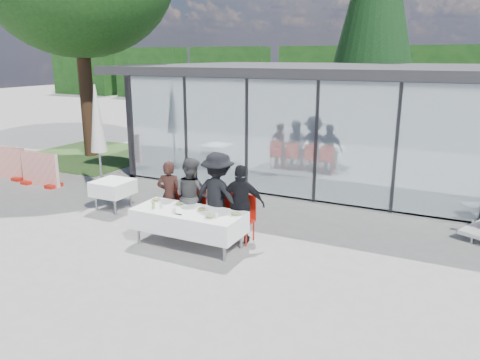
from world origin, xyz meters
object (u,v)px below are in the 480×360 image
diner_chair_c (221,212)px  plate_extra (210,217)px  plate_a (156,200)px  market_umbrella (97,125)px  dining_table (189,220)px  diner_d (241,205)px  diner_chair_d (244,216)px  folded_eyeglasses (179,214)px  diner_b (192,196)px  diner_a (170,196)px  diner_chair_a (174,204)px  diner_chair_b (195,208)px  plate_b (179,204)px  plate_d (235,214)px  diner_c (218,196)px  plate_c (202,209)px  spare_table_left (113,188)px  juice_bottle (153,205)px

diner_chair_c → plate_extra: size_ratio=4.04×
plate_a → market_umbrella: bearing=150.4°
dining_table → diner_chair_c: diner_chair_c is taller
diner_d → diner_chair_d: size_ratio=1.68×
market_umbrella → folded_eyeglasses: bearing=-29.6°
diner_b → diner_a: bearing=18.5°
diner_chair_a → diner_chair_b: size_ratio=1.00×
diner_d → plate_a: (-1.81, -0.41, -0.04)m
diner_chair_c → plate_a: bearing=-157.0°
plate_b → plate_extra: bearing=-23.7°
diner_b → diner_d: size_ratio=1.02×
diner_chair_b → plate_d: bearing=-25.0°
diner_d → plate_a: size_ratio=6.79×
diner_c → plate_c: diner_c is taller
plate_a → plate_b: (0.58, 0.01, 0.00)m
plate_a → folded_eyeglasses: (0.90, -0.51, -0.02)m
diner_chair_c → plate_c: (-0.09, -0.64, 0.24)m
diner_chair_c → spare_table_left: 3.30m
market_umbrella → spare_table_left: bearing=-36.9°
plate_extra → spare_table_left: (-3.55, 1.34, -0.22)m
diner_chair_b → market_umbrella: market_umbrella is taller
dining_table → plate_d: size_ratio=9.36×
dining_table → diner_chair_b: 0.81m
diner_chair_b → plate_d: size_ratio=4.04×
dining_table → diner_c: diner_c is taller
juice_bottle → market_umbrella: bearing=147.0°
diner_c → plate_a: diner_c is taller
diner_d → market_umbrella: (-5.00, 1.41, 1.10)m
market_umbrella → diner_a: bearing=-23.3°
juice_bottle → folded_eyeglasses: (0.66, -0.09, -0.06)m
diner_chair_a → diner_chair_c: same height
diner_chair_b → spare_table_left: 2.66m
diner_c → plate_extra: bearing=115.7°
diner_a → plate_extra: 1.70m
diner_chair_d → plate_d: size_ratio=4.04×
diner_d → plate_extra: 0.87m
plate_extra → juice_bottle: (-1.31, 0.00, 0.04)m
juice_bottle → market_umbrella: 4.24m
diner_a → plate_extra: diner_a is taller
diner_d → dining_table: bearing=17.9°
diner_b → dining_table: bearing=135.1°
diner_c → diner_chair_c: diner_c is taller
plate_b → plate_d: size_ratio=1.00×
diner_chair_a → plate_c: (1.12, -0.64, 0.24)m
diner_chair_b → diner_chair_c: bearing=0.0°
diner_a → plate_a: bearing=65.5°
plate_c → juice_bottle: (-0.95, -0.31, 0.04)m
diner_chair_b → diner_c: size_ratio=0.53×
dining_table → diner_chair_c: 0.82m
plate_a → market_umbrella: (-3.19, 1.82, 1.15)m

